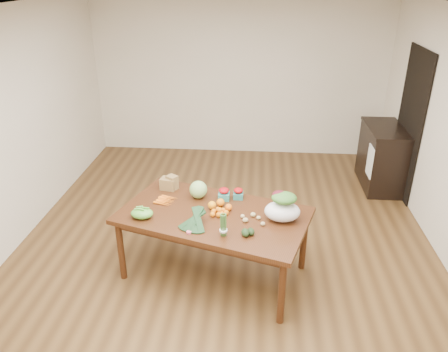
# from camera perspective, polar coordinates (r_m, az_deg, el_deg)

# --- Properties ---
(floor) EXTENTS (6.00, 6.00, 0.00)m
(floor) POSITION_cam_1_polar(r_m,az_deg,el_deg) (5.41, 0.20, -8.69)
(floor) COLOR brown
(floor) RESTS_ON ground
(ceiling) EXTENTS (5.00, 6.00, 0.02)m
(ceiling) POSITION_cam_1_polar(r_m,az_deg,el_deg) (4.49, 0.26, 21.16)
(ceiling) COLOR white
(ceiling) RESTS_ON room_walls
(room_walls) EXTENTS (5.02, 6.02, 2.70)m
(room_walls) POSITION_cam_1_polar(r_m,az_deg,el_deg) (4.78, 0.23, 4.81)
(room_walls) COLOR white
(room_walls) RESTS_ON floor
(dining_table) EXTENTS (2.14, 1.58, 0.75)m
(dining_table) POSITION_cam_1_polar(r_m,az_deg,el_deg) (4.72, -1.33, -8.85)
(dining_table) COLOR #43210F
(dining_table) RESTS_ON floor
(doorway_dark) EXTENTS (0.02, 1.00, 2.10)m
(doorway_dark) POSITION_cam_1_polar(r_m,az_deg,el_deg) (6.73, 23.07, 6.23)
(doorway_dark) COLOR black
(doorway_dark) RESTS_ON floor
(cabinet) EXTENTS (0.52, 1.02, 0.94)m
(cabinet) POSITION_cam_1_polar(r_m,az_deg,el_deg) (7.00, 19.86, 2.36)
(cabinet) COLOR black
(cabinet) RESTS_ON floor
(dish_towel) EXTENTS (0.02, 0.28, 0.45)m
(dish_towel) POSITION_cam_1_polar(r_m,az_deg,el_deg) (6.57, 18.52, 1.84)
(dish_towel) COLOR white
(dish_towel) RESTS_ON cabinet
(paper_bag) EXTENTS (0.28, 0.25, 0.16)m
(paper_bag) POSITION_cam_1_polar(r_m,az_deg,el_deg) (5.01, -7.27, -0.85)
(paper_bag) COLOR olive
(paper_bag) RESTS_ON dining_table
(cabbage) EXTENTS (0.20, 0.20, 0.20)m
(cabbage) POSITION_cam_1_polar(r_m,az_deg,el_deg) (4.79, -3.37, -1.78)
(cabbage) COLOR #8DB96B
(cabbage) RESTS_ON dining_table
(strawberry_basket_a) EXTENTS (0.15, 0.15, 0.11)m
(strawberry_basket_a) POSITION_cam_1_polar(r_m,az_deg,el_deg) (4.76, -0.01, -2.48)
(strawberry_basket_a) COLOR #B20B16
(strawberry_basket_a) RESTS_ON dining_table
(strawberry_basket_b) EXTENTS (0.13, 0.13, 0.10)m
(strawberry_basket_b) POSITION_cam_1_polar(r_m,az_deg,el_deg) (4.79, 1.87, -2.40)
(strawberry_basket_b) COLOR #BC0C0C
(strawberry_basket_b) RESTS_ON dining_table
(orange_a) EXTENTS (0.09, 0.09, 0.09)m
(orange_a) POSITION_cam_1_polar(r_m,az_deg,el_deg) (4.59, -1.58, -3.82)
(orange_a) COLOR #FFA00F
(orange_a) RESTS_ON dining_table
(orange_b) EXTENTS (0.09, 0.09, 0.09)m
(orange_b) POSITION_cam_1_polar(r_m,az_deg,el_deg) (4.64, -0.46, -3.48)
(orange_b) COLOR orange
(orange_b) RESTS_ON dining_table
(orange_c) EXTENTS (0.07, 0.07, 0.07)m
(orange_c) POSITION_cam_1_polar(r_m,az_deg,el_deg) (4.56, 0.61, -4.10)
(orange_c) COLOR orange
(orange_c) RESTS_ON dining_table
(mandarin_cluster) EXTENTS (0.23, 0.23, 0.09)m
(mandarin_cluster) POSITION_cam_1_polar(r_m,az_deg,el_deg) (4.47, -0.58, -4.62)
(mandarin_cluster) COLOR #E95C0E
(mandarin_cluster) RESTS_ON dining_table
(carrots) EXTENTS (0.27, 0.27, 0.03)m
(carrots) POSITION_cam_1_polar(r_m,az_deg,el_deg) (4.78, -7.49, -3.19)
(carrots) COLOR #FF6115
(carrots) RESTS_ON dining_table
(snap_pea_bag) EXTENTS (0.23, 0.17, 0.10)m
(snap_pea_bag) POSITION_cam_1_polar(r_m,az_deg,el_deg) (4.50, -10.66, -4.81)
(snap_pea_bag) COLOR #52AC3A
(snap_pea_bag) RESTS_ON dining_table
(kale_bunch) EXTENTS (0.43, 0.48, 0.16)m
(kale_bunch) POSITION_cam_1_polar(r_m,az_deg,el_deg) (4.25, -4.03, -5.87)
(kale_bunch) COLOR black
(kale_bunch) RESTS_ON dining_table
(asparagus_bundle) EXTENTS (0.11, 0.14, 0.26)m
(asparagus_bundle) POSITION_cam_1_polar(r_m,az_deg,el_deg) (4.10, -0.08, -6.39)
(asparagus_bundle) COLOR #46803A
(asparagus_bundle) RESTS_ON dining_table
(potato_a) EXTENTS (0.05, 0.04, 0.04)m
(potato_a) POSITION_cam_1_polar(r_m,az_deg,el_deg) (4.44, 2.45, -5.27)
(potato_a) COLOR tan
(potato_a) RESTS_ON dining_table
(potato_b) EXTENTS (0.06, 0.05, 0.05)m
(potato_b) POSITION_cam_1_polar(r_m,az_deg,el_deg) (4.37, 2.81, -5.77)
(potato_b) COLOR tan
(potato_b) RESTS_ON dining_table
(potato_c) EXTENTS (0.05, 0.04, 0.04)m
(potato_c) POSITION_cam_1_polar(r_m,az_deg,el_deg) (4.43, 4.54, -5.45)
(potato_c) COLOR #CEB777
(potato_c) RESTS_ON dining_table
(potato_d) EXTENTS (0.06, 0.05, 0.05)m
(potato_d) POSITION_cam_1_polar(r_m,az_deg,el_deg) (4.47, 3.82, -5.05)
(potato_d) COLOR tan
(potato_d) RESTS_ON dining_table
(potato_e) EXTENTS (0.05, 0.04, 0.04)m
(potato_e) POSITION_cam_1_polar(r_m,az_deg,el_deg) (4.33, 5.10, -6.23)
(potato_e) COLOR tan
(potato_e) RESTS_ON dining_table
(avocado_a) EXTENTS (0.10, 0.12, 0.07)m
(avocado_a) POSITION_cam_1_polar(r_m,az_deg,el_deg) (4.15, 2.79, -7.39)
(avocado_a) COLOR black
(avocado_a) RESTS_ON dining_table
(avocado_b) EXTENTS (0.09, 0.11, 0.07)m
(avocado_b) POSITION_cam_1_polar(r_m,az_deg,el_deg) (4.18, 3.53, -7.25)
(avocado_b) COLOR black
(avocado_b) RESTS_ON dining_table
(salad_bag) EXTENTS (0.42, 0.36, 0.28)m
(salad_bag) POSITION_cam_1_polar(r_m,az_deg,el_deg) (4.38, 7.65, -4.16)
(salad_bag) COLOR white
(salad_bag) RESTS_ON dining_table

